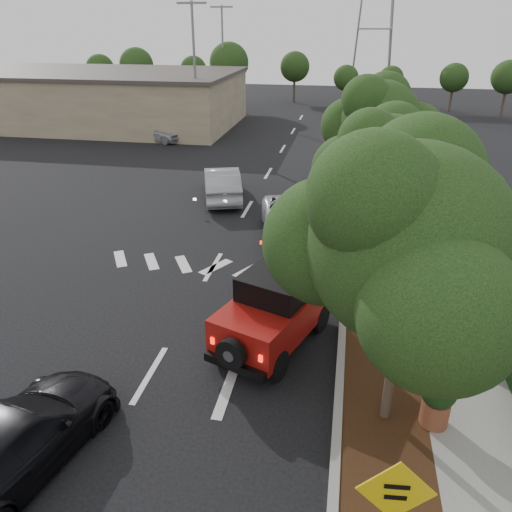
% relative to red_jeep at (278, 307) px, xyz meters
% --- Properties ---
extents(ground, '(120.00, 120.00, 0.00)m').
position_rel_red_jeep_xyz_m(ground, '(-2.86, -2.04, -1.04)').
color(ground, black).
rests_on(ground, ground).
extents(curb, '(0.20, 70.00, 0.15)m').
position_rel_red_jeep_xyz_m(curb, '(1.74, 9.96, -0.97)').
color(curb, '#9E9B93').
rests_on(curb, ground).
extents(planting_strip, '(1.80, 70.00, 0.12)m').
position_rel_red_jeep_xyz_m(planting_strip, '(2.74, 9.96, -0.98)').
color(planting_strip, black).
rests_on(planting_strip, ground).
extents(sidewalk, '(2.00, 70.00, 0.12)m').
position_rel_red_jeep_xyz_m(sidewalk, '(4.64, 9.96, -0.98)').
color(sidewalk, gray).
rests_on(sidewalk, ground).
extents(hedge, '(0.80, 70.00, 0.80)m').
position_rel_red_jeep_xyz_m(hedge, '(6.04, 9.96, -0.64)').
color(hedge, black).
rests_on(hedge, ground).
extents(commercial_building, '(22.00, 12.00, 4.00)m').
position_rel_red_jeep_xyz_m(commercial_building, '(-18.86, 27.96, 0.96)').
color(commercial_building, '#82725A').
rests_on(commercial_building, ground).
extents(transmission_tower, '(7.00, 4.00, 28.00)m').
position_rel_red_jeep_xyz_m(transmission_tower, '(3.14, 45.96, -1.04)').
color(transmission_tower, slate).
rests_on(transmission_tower, ground).
extents(street_tree_near, '(3.80, 3.80, 5.92)m').
position_rel_red_jeep_xyz_m(street_tree_near, '(2.74, -2.54, -1.04)').
color(street_tree_near, black).
rests_on(street_tree_near, ground).
extents(street_tree_mid, '(3.20, 3.20, 5.32)m').
position_rel_red_jeep_xyz_m(street_tree_mid, '(2.74, 4.46, -1.04)').
color(street_tree_mid, black).
rests_on(street_tree_mid, ground).
extents(street_tree_far, '(3.40, 3.40, 5.62)m').
position_rel_red_jeep_xyz_m(street_tree_far, '(2.74, 10.96, -1.04)').
color(street_tree_far, black).
rests_on(street_tree_far, ground).
extents(light_pole_a, '(2.00, 0.22, 9.00)m').
position_rel_red_jeep_xyz_m(light_pole_a, '(-9.36, 23.96, -1.04)').
color(light_pole_a, slate).
rests_on(light_pole_a, ground).
extents(light_pole_b, '(2.00, 0.22, 9.00)m').
position_rel_red_jeep_xyz_m(light_pole_b, '(-10.36, 35.96, -1.04)').
color(light_pole_b, slate).
rests_on(light_pole_b, ground).
extents(red_jeep, '(2.95, 4.19, 2.05)m').
position_rel_red_jeep_xyz_m(red_jeep, '(0.00, 0.00, 0.00)').
color(red_jeep, black).
rests_on(red_jeep, ground).
extents(silver_suv_ahead, '(3.35, 5.53, 1.43)m').
position_rel_red_jeep_xyz_m(silver_suv_ahead, '(-0.42, 7.06, -0.32)').
color(silver_suv_ahead, '#A6AAAE').
rests_on(silver_suv_ahead, ground).
extents(black_suv_oncoming, '(2.73, 4.91, 1.34)m').
position_rel_red_jeep_xyz_m(black_suv_oncoming, '(-4.26, -5.13, -0.37)').
color(black_suv_oncoming, black).
rests_on(black_suv_oncoming, ground).
extents(silver_sedan_oncoming, '(2.95, 4.94, 1.54)m').
position_rel_red_jeep_xyz_m(silver_sedan_oncoming, '(-4.36, 11.25, -0.27)').
color(silver_sedan_oncoming, '#999AA0').
rests_on(silver_sedan_oncoming, ground).
extents(parked_suv, '(4.24, 2.92, 1.34)m').
position_rel_red_jeep_xyz_m(parked_suv, '(-11.95, 22.71, -0.37)').
color(parked_suv, '#A6A9AE').
rests_on(parked_suv, ground).
extents(speed_hump_sign, '(1.12, 0.13, 2.39)m').
position_rel_red_jeep_xyz_m(speed_hump_sign, '(2.54, -6.06, 0.62)').
color(speed_hump_sign, slate).
rests_on(speed_hump_sign, ground).
extents(terracotta_planter, '(0.74, 0.74, 1.29)m').
position_rel_red_jeep_xyz_m(terracotta_planter, '(3.74, -2.58, -0.17)').
color(terracotta_planter, brown).
rests_on(terracotta_planter, ground).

